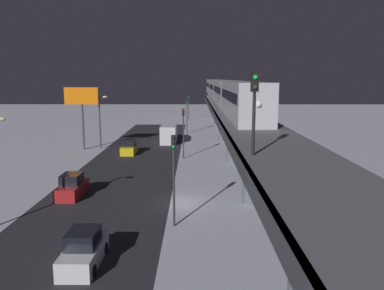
% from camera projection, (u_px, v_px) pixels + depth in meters
% --- Properties ---
extents(ground_plane, '(240.00, 240.00, 0.00)m').
position_uv_depth(ground_plane, '(180.00, 203.00, 31.52)').
color(ground_plane, silver).
extents(avenue_asphalt, '(11.00, 107.74, 0.01)m').
position_uv_depth(avenue_asphalt, '(104.00, 203.00, 31.56)').
color(avenue_asphalt, '#28282D').
rests_on(avenue_asphalt, ground_plane).
extents(elevated_railway, '(5.00, 107.74, 6.44)m').
position_uv_depth(elevated_railway, '(251.00, 136.00, 30.51)').
color(elevated_railway, slate).
rests_on(elevated_railway, ground_plane).
extents(subway_train, '(2.94, 74.07, 3.40)m').
position_uv_depth(subway_train, '(222.00, 90.00, 64.00)').
color(subway_train, '#B7BABF').
rests_on(subway_train, elevated_railway).
extents(rail_signal, '(0.36, 0.41, 4.00)m').
position_uv_depth(rail_signal, '(254.00, 100.00, 18.27)').
color(rail_signal, black).
rests_on(rail_signal, elevated_railway).
extents(sedan_white, '(1.91, 4.36, 1.97)m').
position_uv_depth(sedan_white, '(84.00, 251.00, 21.03)').
color(sedan_white, silver).
rests_on(sedan_white, ground_plane).
extents(sedan_yellow_2, '(1.80, 4.22, 1.97)m').
position_uv_depth(sedan_yellow_2, '(129.00, 148.00, 52.04)').
color(sedan_yellow_2, gold).
rests_on(sedan_yellow_2, ground_plane).
extents(sedan_red, '(1.80, 4.41, 1.97)m').
position_uv_depth(sedan_red, '(72.00, 187.00, 33.32)').
color(sedan_red, '#A51E1E').
rests_on(sedan_red, ground_plane).
extents(box_truck, '(2.40, 7.40, 2.80)m').
position_uv_depth(box_truck, '(169.00, 134.00, 61.42)').
color(box_truck, gold).
rests_on(box_truck, ground_plane).
extents(traffic_light_near, '(0.32, 0.44, 6.40)m').
position_uv_depth(traffic_light_near, '(174.00, 167.00, 25.89)').
color(traffic_light_near, '#2D2D2D').
rests_on(traffic_light_near, ground_plane).
extents(traffic_light_mid, '(0.32, 0.44, 6.40)m').
position_uv_depth(traffic_light_mid, '(183.00, 126.00, 48.22)').
color(traffic_light_mid, '#2D2D2D').
rests_on(traffic_light_mid, ground_plane).
extents(traffic_light_far, '(0.32, 0.44, 6.40)m').
position_uv_depth(traffic_light_far, '(187.00, 111.00, 70.55)').
color(traffic_light_far, '#2D2D2D').
rests_on(traffic_light_far, ground_plane).
extents(traffic_light_distant, '(0.32, 0.44, 6.40)m').
position_uv_depth(traffic_light_distant, '(189.00, 103.00, 92.88)').
color(traffic_light_distant, '#2D2D2D').
rests_on(traffic_light_distant, ground_plane).
extents(commercial_billboard, '(4.80, 0.36, 8.90)m').
position_uv_depth(commercial_billboard, '(82.00, 102.00, 54.06)').
color(commercial_billboard, '#4C4C51').
rests_on(commercial_billboard, ground_plane).
extents(street_lamp_far, '(1.35, 0.44, 7.65)m').
position_uv_depth(street_lamp_far, '(101.00, 116.00, 55.38)').
color(street_lamp_far, '#38383D').
rests_on(street_lamp_far, ground_plane).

